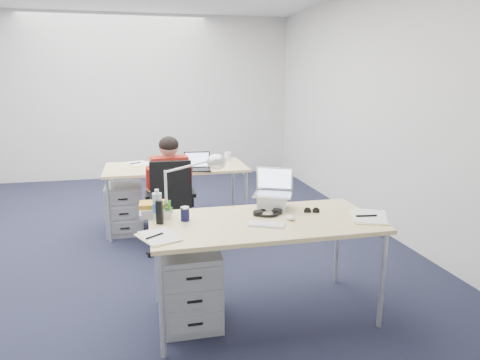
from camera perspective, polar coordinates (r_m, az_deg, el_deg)
name	(u,v)px	position (r m, az deg, el deg)	size (l,w,h in m)	color
floor	(113,252)	(4.58, -16.57, -9.15)	(7.00, 7.00, 0.00)	black
room	(101,78)	(4.26, -18.10, 12.76)	(6.02, 7.02, 2.80)	silver
desk_near	(264,226)	(3.06, 3.24, -6.20)	(1.60, 0.80, 0.73)	#DCC27F
desk_far	(176,170)	(5.00, -8.52, 1.32)	(1.60, 0.80, 0.73)	#DCC27F
office_chair	(172,225)	(4.40, -9.10, -5.91)	(0.61, 0.61, 0.96)	black
seated_person	(169,191)	(4.47, -9.48, -1.51)	(0.37, 0.65, 1.15)	#A82318
drawer_pedestal_near	(190,285)	(3.15, -6.66, -13.71)	(0.40, 0.50, 0.55)	#A3A7A9
drawer_pedestal_far	(125,208)	(5.07, -15.13, -3.61)	(0.40, 0.50, 0.55)	#A3A7A9
silver_laptop	(273,190)	(3.27, 4.40, -1.28)	(0.29, 0.22, 0.30)	silver
wireless_keyboard	(266,225)	(2.93, 3.53, -5.94)	(0.25, 0.10, 0.01)	white
computer_mouse	(290,218)	(3.06, 6.72, -5.00)	(0.06, 0.09, 0.03)	white
headphones	(268,212)	(3.16, 3.72, -4.30)	(0.22, 0.17, 0.04)	black
can_koozie	(185,214)	(3.03, -7.35, -4.49)	(0.06, 0.06, 0.10)	#13133C
water_bottle	(157,204)	(3.08, -10.98, -3.22)	(0.07, 0.07, 0.22)	silver
bear_figurine	(168,209)	(3.12, -9.63, -3.80)	(0.07, 0.05, 0.13)	#21751F
book_stack	(155,209)	(3.18, -11.31, -3.82)	(0.22, 0.17, 0.10)	silver
cordless_phone	(159,212)	(2.98, -10.69, -4.28)	(0.04, 0.03, 0.17)	black
papers_left	(158,237)	(2.76, -10.92, -7.49)	(0.20, 0.28, 0.01)	#F2DF8C
papers_right	(369,217)	(3.22, 16.82, -4.75)	(0.23, 0.33, 0.01)	#F2DF8C
sunglasses	(312,211)	(3.24, 9.54, -4.09)	(0.12, 0.05, 0.03)	black
desk_lamp	(186,185)	(3.08, -7.25, -0.67)	(0.41, 0.15, 0.47)	silver
dark_laptop	(197,161)	(4.70, -5.72, 2.52)	(0.29, 0.28, 0.21)	black
far_cup	(228,157)	(5.24, -1.66, 3.14)	(0.08, 0.08, 0.11)	white
far_papers	(137,164)	(5.18, -13.53, 2.09)	(0.22, 0.32, 0.01)	white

